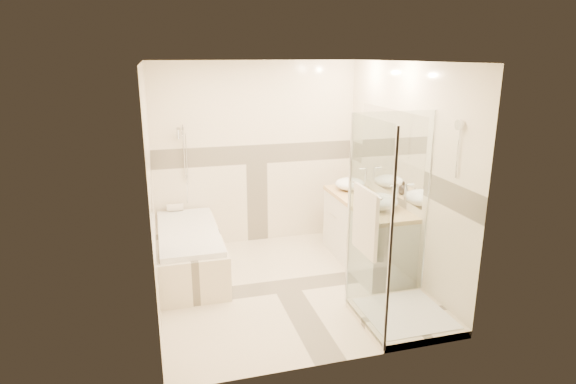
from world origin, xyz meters
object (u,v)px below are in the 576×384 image
object	(u,v)px
vanity	(366,233)
amenity_bottle_b	(362,191)
bathtub	(189,249)
vessel_sink_near	(350,184)
amenity_bottle_a	(372,198)
vessel_sink_far	(379,201)
shower_enclosure	(393,273)

from	to	relation	value
vanity	amenity_bottle_b	size ratio (longest dim) A/B	9.47
bathtub	vessel_sink_near	world-z (taller)	vessel_sink_near
vanity	amenity_bottle_a	distance (m)	0.53
vessel_sink_far	amenity_bottle_b	world-z (taller)	vessel_sink_far
shower_enclosure	vessel_sink_near	size ratio (longest dim) A/B	5.24
vanity	amenity_bottle_b	xyz separation A→B (m)	(-0.02, 0.13, 0.51)
vessel_sink_near	amenity_bottle_a	xyz separation A→B (m)	(0.00, -0.67, -0.00)
vessel_sink_far	amenity_bottle_b	distance (m)	0.46
vanity	vessel_sink_near	size ratio (longest dim) A/B	4.16
shower_enclosure	vanity	bearing A→B (deg)	77.03
shower_enclosure	amenity_bottle_b	size ratio (longest dim) A/B	11.93
vanity	vessel_sink_near	distance (m)	0.72
bathtub	amenity_bottle_b	world-z (taller)	amenity_bottle_b
bathtub	amenity_bottle_a	world-z (taller)	amenity_bottle_a
vessel_sink_near	vanity	bearing A→B (deg)	-87.79
bathtub	amenity_bottle_b	distance (m)	2.23
bathtub	shower_enclosure	bearing A→B (deg)	-41.10
vessel_sink_near	shower_enclosure	bearing A→B (deg)	-98.67
vessel_sink_near	amenity_bottle_b	xyz separation A→B (m)	(0.00, -0.39, 0.01)
vanity	vessel_sink_near	bearing A→B (deg)	92.21
bathtub	vessel_sink_far	world-z (taller)	vessel_sink_far
bathtub	vanity	xyz separation A→B (m)	(2.15, -0.35, 0.12)
vessel_sink_near	vessel_sink_far	world-z (taller)	vessel_sink_far
vessel_sink_near	vessel_sink_far	size ratio (longest dim) A/B	0.88
bathtub	vanity	bearing A→B (deg)	-9.25
shower_enclosure	amenity_bottle_a	world-z (taller)	shower_enclosure
vessel_sink_far	amenity_bottle_a	distance (m)	0.18
vessel_sink_near	amenity_bottle_b	world-z (taller)	amenity_bottle_b
bathtub	vanity	world-z (taller)	vanity
amenity_bottle_b	amenity_bottle_a	bearing A→B (deg)	-90.00
vessel_sink_near	amenity_bottle_a	world-z (taller)	same
shower_enclosure	vessel_sink_near	distance (m)	1.86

